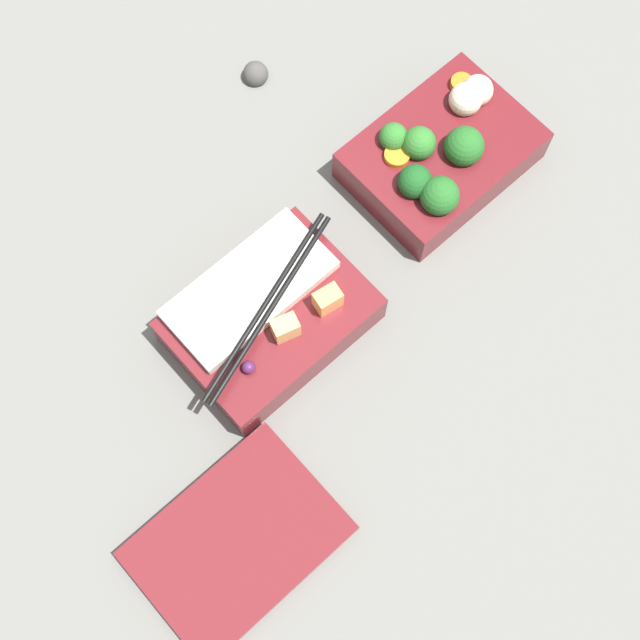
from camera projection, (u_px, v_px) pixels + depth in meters
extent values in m
plane|color=slate|center=(344.00, 244.00, 0.90)|extent=(3.00, 3.00, 0.00)
cube|color=maroon|center=(439.00, 153.00, 0.91)|extent=(0.18, 0.13, 0.04)
sphere|color=#19511E|center=(415.00, 181.00, 0.86)|extent=(0.03, 0.03, 0.03)
sphere|color=#2D7028|center=(419.00, 143.00, 0.88)|extent=(0.03, 0.03, 0.03)
sphere|color=#236023|center=(464.00, 146.00, 0.87)|extent=(0.04, 0.04, 0.04)
sphere|color=#236023|center=(440.00, 196.00, 0.85)|extent=(0.04, 0.04, 0.04)
sphere|color=#2D7028|center=(393.00, 137.00, 0.88)|extent=(0.03, 0.03, 0.03)
cylinder|color=orange|center=(462.00, 84.00, 0.90)|extent=(0.03, 0.03, 0.01)
cylinder|color=orange|center=(397.00, 156.00, 0.88)|extent=(0.03, 0.03, 0.01)
sphere|color=beige|center=(466.00, 99.00, 0.89)|extent=(0.03, 0.03, 0.03)
sphere|color=beige|center=(477.00, 90.00, 0.90)|extent=(0.03, 0.03, 0.03)
cube|color=maroon|center=(270.00, 320.00, 0.85)|extent=(0.18, 0.13, 0.04)
cube|color=silver|center=(249.00, 289.00, 0.83)|extent=(0.16, 0.08, 0.01)
cube|color=#F4A356|center=(328.00, 299.00, 0.82)|extent=(0.03, 0.02, 0.02)
cube|color=#EAB266|center=(285.00, 328.00, 0.81)|extent=(0.03, 0.02, 0.02)
sphere|color=#4C1E4C|center=(248.00, 367.00, 0.80)|extent=(0.01, 0.01, 0.01)
cylinder|color=black|center=(265.00, 305.00, 0.81)|extent=(0.20, 0.07, 0.01)
cylinder|color=black|center=(272.00, 308.00, 0.81)|extent=(0.20, 0.07, 0.01)
cube|color=maroon|center=(237.00, 541.00, 0.79)|extent=(0.18, 0.13, 0.02)
sphere|color=#474442|center=(256.00, 74.00, 0.96)|extent=(0.03, 0.03, 0.03)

